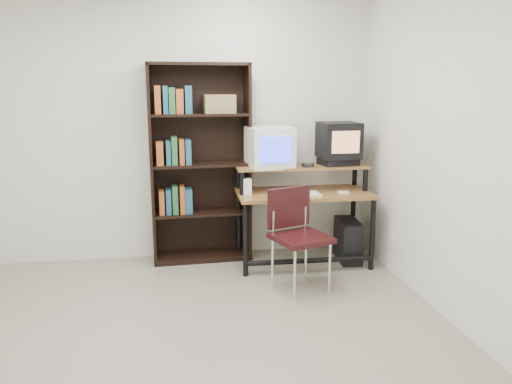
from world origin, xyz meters
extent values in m
cube|color=#9D9682|center=(0.00, 0.00, -0.01)|extent=(4.00, 4.00, 0.01)
cube|color=white|center=(0.00, 2.00, 1.30)|extent=(4.00, 0.01, 2.60)
cube|color=white|center=(0.00, -2.00, 1.30)|extent=(4.00, 0.01, 2.60)
cube|color=white|center=(2.00, 0.00, 1.30)|extent=(0.01, 4.00, 2.60)
cube|color=olive|center=(1.22, 1.55, 0.72)|extent=(1.34, 0.69, 0.03)
cube|color=olive|center=(1.22, 1.68, 0.97)|extent=(1.33, 0.43, 0.02)
cylinder|color=black|center=(0.59, 1.28, 0.36)|extent=(0.05, 0.05, 0.72)
cylinder|color=black|center=(1.83, 1.25, 0.36)|extent=(0.05, 0.05, 0.72)
cylinder|color=black|center=(0.61, 1.86, 0.49)|extent=(0.05, 0.05, 0.98)
cylinder|color=black|center=(1.85, 1.82, 0.49)|extent=(0.05, 0.05, 0.98)
cylinder|color=black|center=(1.21, 1.26, 0.12)|extent=(1.24, 0.08, 0.05)
cube|color=white|center=(0.90, 1.69, 1.17)|extent=(0.46, 0.46, 0.40)
cube|color=#2F3FFB|center=(0.92, 1.48, 1.17)|extent=(0.31, 0.04, 0.25)
cube|color=black|center=(1.60, 1.66, 1.01)|extent=(0.40, 0.32, 0.08)
cube|color=black|center=(1.61, 1.68, 1.23)|extent=(0.40, 0.39, 0.36)
cube|color=tan|center=(1.62, 1.49, 1.23)|extent=(0.28, 0.03, 0.22)
cylinder|color=#26262B|center=(1.26, 1.58, 0.99)|extent=(0.12, 0.12, 0.05)
cube|color=white|center=(1.09, 1.40, 0.74)|extent=(0.48, 0.23, 0.03)
cube|color=black|center=(1.59, 1.40, 0.72)|extent=(0.25, 0.22, 0.01)
cube|color=white|center=(1.58, 1.41, 0.74)|extent=(0.10, 0.07, 0.03)
cube|color=white|center=(0.65, 1.54, 0.80)|extent=(0.09, 0.08, 0.17)
cube|color=black|center=(1.70, 1.54, 0.21)|extent=(0.24, 0.47, 0.42)
cube|color=black|center=(1.02, 0.88, 0.48)|extent=(0.57, 0.57, 0.04)
cube|color=black|center=(0.95, 1.07, 0.71)|extent=(0.41, 0.18, 0.36)
cylinder|color=silver|center=(0.91, 0.65, 0.23)|extent=(0.02, 0.02, 0.46)
cylinder|color=silver|center=(1.25, 0.77, 0.23)|extent=(0.02, 0.02, 0.46)
cylinder|color=silver|center=(0.79, 0.99, 0.23)|extent=(0.02, 0.02, 0.46)
cylinder|color=silver|center=(1.13, 1.11, 0.23)|extent=(0.02, 0.02, 0.46)
cube|color=black|center=(-0.26, 1.82, 0.99)|extent=(0.04, 0.33, 1.99)
cube|color=black|center=(0.70, 1.84, 0.99)|extent=(0.04, 0.33, 1.99)
cube|color=black|center=(0.21, 1.99, 0.99)|extent=(0.99, 0.05, 1.99)
cube|color=black|center=(0.22, 1.83, 1.97)|extent=(1.00, 0.36, 0.03)
cube|color=black|center=(0.22, 1.83, 0.03)|extent=(1.00, 0.36, 0.06)
cube|color=black|center=(0.22, 1.83, 0.50)|extent=(0.94, 0.34, 0.02)
cube|color=black|center=(0.22, 1.83, 0.99)|extent=(0.94, 0.34, 0.02)
cube|color=black|center=(0.22, 1.83, 1.49)|extent=(0.94, 0.34, 0.02)
cube|color=olive|center=(0.42, 1.84, 1.59)|extent=(0.31, 0.25, 0.18)
cube|color=beige|center=(1.99, 1.15, 0.30)|extent=(0.02, 0.08, 0.12)
camera|label=1|loc=(-0.05, -3.14, 1.78)|focal=35.00mm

